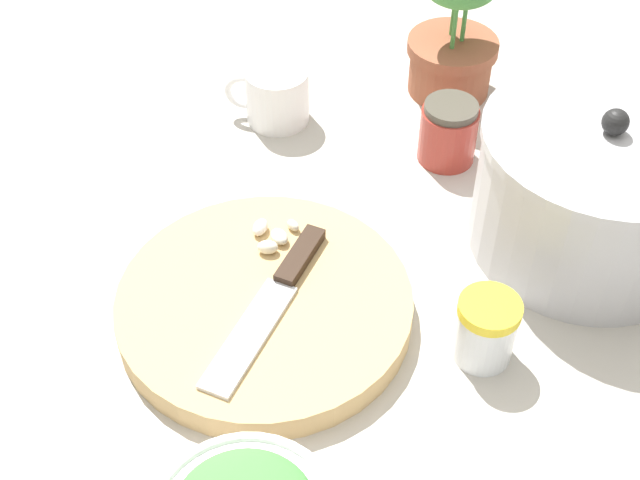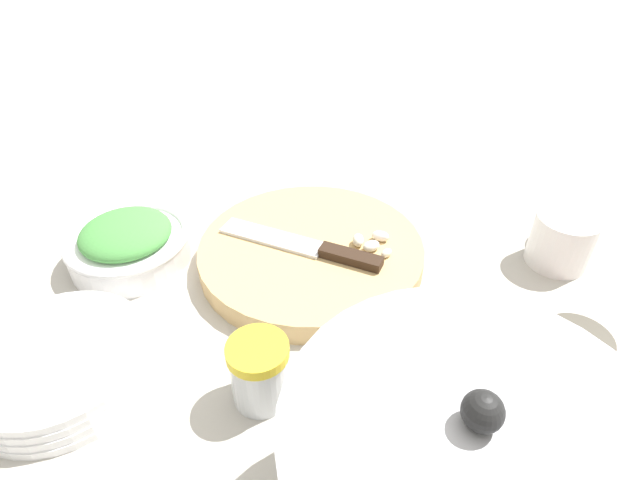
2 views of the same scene
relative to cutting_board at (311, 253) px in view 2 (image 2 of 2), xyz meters
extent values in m
plane|color=#B2ADA3|center=(-0.05, 0.08, -0.02)|extent=(5.00, 5.00, 0.00)
cylinder|color=tan|center=(0.00, 0.00, 0.00)|extent=(0.31, 0.31, 0.03)
cube|color=black|center=(-0.05, 0.04, 0.02)|extent=(0.08, 0.06, 0.01)
cube|color=silver|center=(0.05, -0.02, 0.02)|extent=(0.15, 0.10, 0.01)
ellipsoid|color=silver|center=(-0.08, 0.02, 0.02)|extent=(0.03, 0.03, 0.01)
ellipsoid|color=silver|center=(-0.10, 0.00, 0.02)|extent=(0.03, 0.02, 0.01)
ellipsoid|color=silver|center=(-0.10, 0.04, 0.02)|extent=(0.02, 0.02, 0.01)
ellipsoid|color=white|center=(-0.06, 0.01, 0.02)|extent=(0.02, 0.02, 0.02)
cylinder|color=white|center=(0.25, -0.03, 0.00)|extent=(0.16, 0.16, 0.04)
torus|color=white|center=(0.25, -0.03, 0.02)|extent=(0.17, 0.17, 0.01)
ellipsoid|color=#478E42|center=(0.25, -0.03, 0.03)|extent=(0.12, 0.12, 0.04)
cylinder|color=silver|center=(0.07, 0.22, 0.02)|extent=(0.06, 0.06, 0.06)
cylinder|color=yellow|center=(0.07, 0.22, 0.05)|extent=(0.06, 0.06, 0.01)
cylinder|color=white|center=(-0.34, 0.03, 0.02)|extent=(0.08, 0.08, 0.07)
torus|color=white|center=(-0.35, -0.01, 0.02)|extent=(0.02, 0.05, 0.05)
cylinder|color=white|center=(0.28, 0.17, -0.01)|extent=(0.20, 0.20, 0.01)
cylinder|color=white|center=(0.28, 0.17, 0.00)|extent=(0.19, 0.19, 0.01)
cylinder|color=white|center=(0.28, 0.17, 0.01)|extent=(0.19, 0.19, 0.01)
cylinder|color=white|center=(0.28, 0.17, 0.02)|extent=(0.19, 0.19, 0.01)
cylinder|color=#9E3328|center=(-0.24, 0.24, 0.02)|extent=(0.07, 0.07, 0.07)
cylinder|color=#474238|center=(-0.24, 0.24, 0.06)|extent=(0.07, 0.07, 0.01)
cylinder|color=#B2B2B7|center=(-0.08, 0.37, 0.13)|extent=(0.27, 0.27, 0.01)
sphere|color=black|center=(-0.08, 0.37, 0.15)|extent=(0.03, 0.03, 0.03)
camera|label=1|loc=(0.61, 0.01, 0.71)|focal=50.00mm
camera|label=2|loc=(0.04, 0.54, 0.43)|focal=28.00mm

